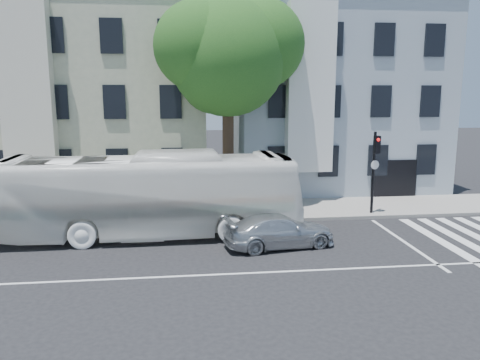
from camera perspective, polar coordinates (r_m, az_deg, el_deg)
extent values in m
plane|color=black|center=(15.73, 1.50, -11.29)|extent=(120.00, 120.00, 0.00)
cube|color=gray|center=(23.27, -1.31, -3.80)|extent=(80.00, 4.00, 0.15)
cube|color=#A3A58A|center=(29.85, -16.37, 9.49)|extent=(12.00, 10.00, 11.00)
cube|color=#93A2AF|center=(30.82, 10.63, 9.75)|extent=(12.00, 10.00, 11.00)
cylinder|color=#2D2116|center=(23.27, -1.45, 2.54)|extent=(0.56, 0.56, 5.20)
sphere|color=#164418|center=(23.10, -1.51, 14.67)|extent=(5.60, 5.60, 5.60)
sphere|color=#164418|center=(23.75, 2.40, 16.24)|extent=(4.40, 4.40, 4.40)
sphere|color=#164418|center=(22.75, -5.10, 15.95)|extent=(4.20, 4.20, 4.20)
sphere|color=#164418|center=(24.49, -1.06, 18.43)|extent=(3.80, 3.80, 3.80)
sphere|color=#164418|center=(23.60, -3.12, 12.14)|extent=(3.40, 3.40, 3.40)
imported|color=white|center=(19.50, -11.21, -1.81)|extent=(3.08, 12.52, 3.48)
imported|color=silver|center=(18.18, 4.82, -6.18)|extent=(2.44, 4.54, 1.25)
cylinder|color=black|center=(23.15, 15.93, 0.67)|extent=(0.14, 0.14, 4.06)
cube|color=black|center=(22.73, 16.35, 4.16)|extent=(0.31, 0.27, 0.82)
sphere|color=red|center=(22.59, 16.51, 4.73)|extent=(0.15, 0.15, 0.15)
cylinder|color=white|center=(22.94, 16.13, 1.79)|extent=(0.42, 0.12, 0.43)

